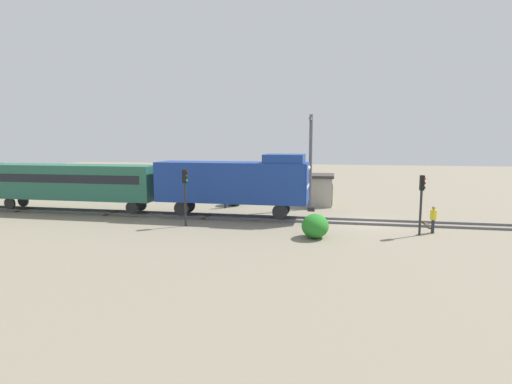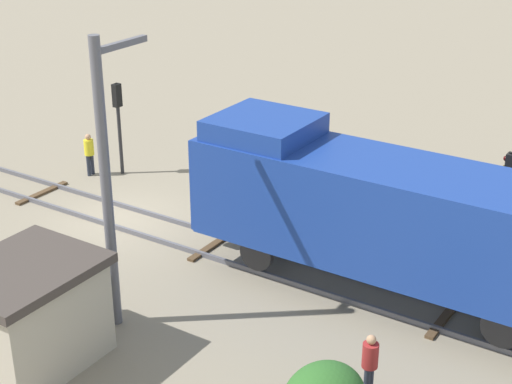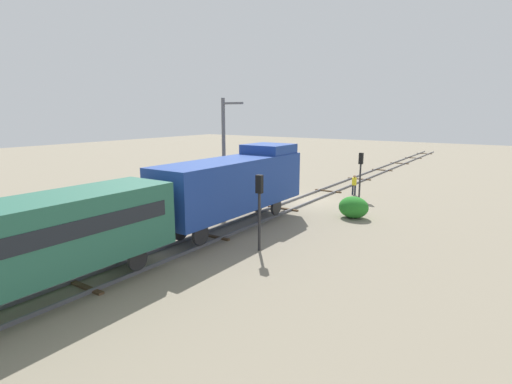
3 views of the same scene
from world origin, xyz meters
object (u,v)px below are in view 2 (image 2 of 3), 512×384
traffic_signal_mid (506,190)px  relay_hut (28,315)px  worker_near_track (89,151)px  worker_by_signal (370,361)px  catenary_mast (107,180)px  traffic_signal_near (118,111)px  locomotive (377,208)px

traffic_signal_mid → relay_hut: size_ratio=1.09×
relay_hut → worker_near_track: bearing=-142.7°
worker_near_track → worker_by_signal: same height
catenary_mast → traffic_signal_mid: bearing=137.0°
relay_hut → traffic_signal_near: bearing=-148.3°
traffic_signal_mid → traffic_signal_near: bearing=-89.2°
traffic_signal_mid → relay_hut: 13.76m
traffic_signal_near → traffic_signal_mid: bearing=90.8°
traffic_signal_mid → catenary_mast: 11.51m
locomotive → traffic_signal_mid: locomotive is taller
locomotive → traffic_signal_mid: 4.26m
traffic_signal_mid → catenary_mast: (8.34, -7.79, 1.50)m
traffic_signal_mid → worker_near_track: 15.96m
locomotive → worker_by_signal: 4.93m
locomotive → traffic_signal_near: 12.76m
catenary_mast → relay_hut: size_ratio=2.24×
worker_by_signal → catenary_mast: bearing=2.9°
worker_by_signal → catenary_mast: 7.82m
worker_near_track → worker_by_signal: 16.53m
locomotive → relay_hut: bearing=-37.4°
traffic_signal_mid → catenary_mast: catenary_mast is taller
locomotive → worker_by_signal: locomotive is taller
catenary_mast → traffic_signal_near: bearing=-138.8°
traffic_signal_near → worker_near_track: bearing=-49.0°
traffic_signal_near → worker_by_signal: (7.40, 14.24, -1.57)m
locomotive → catenary_mast: 7.32m
traffic_signal_mid → relay_hut: bearing=-37.3°
locomotive → worker_by_signal: (4.20, 1.88, -1.78)m
worker_by_signal → catenary_mast: (0.74, -7.10, 3.18)m
traffic_signal_mid → worker_by_signal: size_ratio=2.25×
traffic_signal_mid → worker_near_track: traffic_signal_mid is taller
locomotive → traffic_signal_mid: (-3.40, 2.56, -0.10)m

